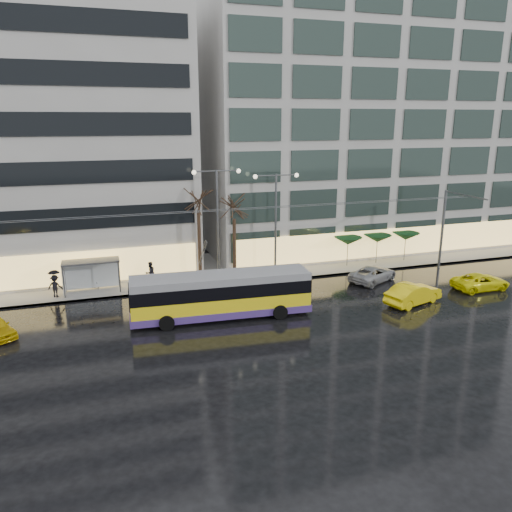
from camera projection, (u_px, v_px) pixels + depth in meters
name	position (u px, v px, depth m)	size (l,w,h in m)	color
ground	(228.00, 335.00, 31.15)	(140.00, 140.00, 0.00)	black
sidewalk	(210.00, 269.00, 44.57)	(80.00, 10.00, 0.15)	gray
kerb	(224.00, 286.00, 40.02)	(80.00, 0.10, 0.15)	slate
building_right	(360.00, 122.00, 50.80)	(32.00, 14.00, 25.00)	#A6A39F
trolleybus	(221.00, 297.00, 33.45)	(12.13, 5.01, 5.56)	yellow
catenary	(214.00, 239.00, 37.60)	(42.24, 5.12, 7.00)	#595B60
bus_shelter	(86.00, 269.00, 37.98)	(4.20, 1.60, 2.51)	#595B60
street_lamp_near	(217.00, 209.00, 40.06)	(3.96, 0.36, 9.03)	#595B60
street_lamp_far	(276.00, 209.00, 41.60)	(3.96, 0.36, 8.53)	#595B60
tree_a	(198.00, 196.00, 39.51)	(3.20, 3.20, 8.40)	black
tree_b	(234.00, 203.00, 40.75)	(3.20, 3.20, 7.70)	black
parasol_a	(348.00, 241.00, 44.70)	(2.50, 2.50, 2.65)	#595B60
parasol_b	(377.00, 239.00, 45.58)	(2.50, 2.50, 2.65)	#595B60
parasol_c	(406.00, 236.00, 46.46)	(2.50, 2.50, 2.65)	#595B60
taxi_b	(413.00, 294.00, 36.16)	(1.64, 4.69, 1.55)	yellow
taxi_c	(481.00, 282.00, 39.24)	(2.13, 4.63, 1.29)	#FFF60D
sedan_silver	(373.00, 274.00, 41.17)	(2.16, 4.68, 1.30)	#9E9EA2
pedestrian_a	(95.00, 270.00, 38.88)	(1.20, 1.21, 2.19)	black
pedestrian_b	(150.00, 273.00, 40.13)	(1.11, 1.04, 1.81)	black
pedestrian_c	(55.00, 283.00, 37.02)	(1.25, 1.04, 2.11)	black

